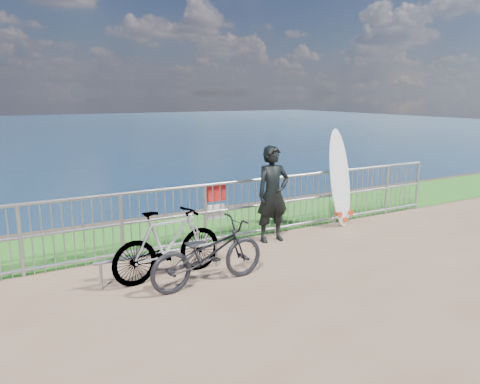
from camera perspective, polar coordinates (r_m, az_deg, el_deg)
grass_strip at (r=9.65m, az=-4.33°, el=-4.14°), size 120.00×120.00×0.00m
railing at (r=8.56m, az=-1.14°, el=-2.25°), size 10.06×0.10×1.13m
surfer at (r=8.52m, az=4.02°, el=-0.26°), size 0.67×0.46×1.76m
surfboard at (r=9.75m, az=12.10°, el=1.28°), size 0.54×0.48×1.99m
bicycle_near at (r=6.68m, az=-3.90°, el=-7.47°), size 1.80×0.73×0.93m
bicycle_far at (r=6.95m, az=-8.74°, el=-6.26°), size 1.79×0.69×1.05m
bike_rack at (r=7.04m, az=-9.48°, el=-7.62°), size 2.00×0.05×0.41m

